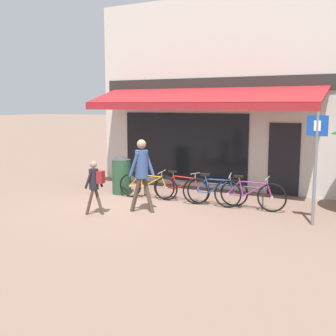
{
  "coord_description": "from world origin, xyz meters",
  "views": [
    {
      "loc": [
        5.99,
        -9.03,
        2.62
      ],
      "look_at": [
        1.07,
        0.15,
        1.05
      ],
      "focal_mm": 45.0,
      "sensor_mm": 36.0,
      "label": 1
    }
  ],
  "objects": [
    {
      "name": "litter_bin",
      "position": [
        -1.02,
        1.13,
        0.57
      ],
      "size": [
        0.56,
        0.56,
        1.13
      ],
      "color": "#23472D",
      "rests_on": "ground_plane"
    },
    {
      "name": "bicycle_orange",
      "position": [
        0.03,
        0.89,
        0.37
      ],
      "size": [
        1.78,
        0.52,
        0.82
      ],
      "rotation": [
        0.06,
        0.0,
        0.1
      ],
      "color": "black",
      "rests_on": "ground_plane"
    },
    {
      "name": "bike_rack_rail",
      "position": [
        1.49,
        1.17,
        0.48
      ],
      "size": [
        3.56,
        0.04,
        0.57
      ],
      "color": "#47494F",
      "rests_on": "ground_plane"
    },
    {
      "name": "pedestrian_adult",
      "position": [
        0.65,
        -0.42,
        1.11
      ],
      "size": [
        0.61,
        0.48,
        1.8
      ],
      "rotation": [
        0.0,
        0.0,
        3.08
      ],
      "color": "#47382D",
      "rests_on": "ground_plane"
    },
    {
      "name": "shop_front",
      "position": [
        0.89,
        4.68,
        2.95
      ],
      "size": [
        7.88,
        4.61,
        5.9
      ],
      "color": "beige",
      "rests_on": "ground_plane"
    },
    {
      "name": "parking_sign",
      "position": [
        4.56,
        0.35,
        1.5
      ],
      "size": [
        0.44,
        0.07,
        2.46
      ],
      "color": "slate",
      "rests_on": "ground_plane"
    },
    {
      "name": "pedestrian_child",
      "position": [
        -0.2,
        -1.17,
        0.83
      ],
      "size": [
        0.47,
        0.42,
        1.31
      ],
      "rotation": [
        0.0,
        0.0,
        3.32
      ],
      "color": "#47382D",
      "rests_on": "ground_plane"
    },
    {
      "name": "ground_plane",
      "position": [
        0.0,
        0.0,
        0.0
      ],
      "size": [
        160.0,
        160.0,
        0.0
      ],
      "primitive_type": "plane",
      "color": "#846656"
    },
    {
      "name": "bicycle_red",
      "position": [
        0.96,
        1.09,
        0.37
      ],
      "size": [
        1.76,
        0.52,
        0.83
      ],
      "rotation": [
        -0.07,
        0.0,
        -0.04
      ],
      "color": "black",
      "rests_on": "ground_plane"
    },
    {
      "name": "bicycle_purple",
      "position": [
        2.92,
        1.01,
        0.39
      ],
      "size": [
        1.83,
        0.52,
        0.86
      ],
      "rotation": [
        0.02,
        0.0,
        0.09
      ],
      "color": "black",
      "rests_on": "ground_plane"
    },
    {
      "name": "bicycle_blue",
      "position": [
        1.98,
        1.02,
        0.38
      ],
      "size": [
        1.7,
        0.56,
        0.87
      ],
      "rotation": [
        0.1,
        0.0,
        0.24
      ],
      "color": "black",
      "rests_on": "ground_plane"
    }
  ]
}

